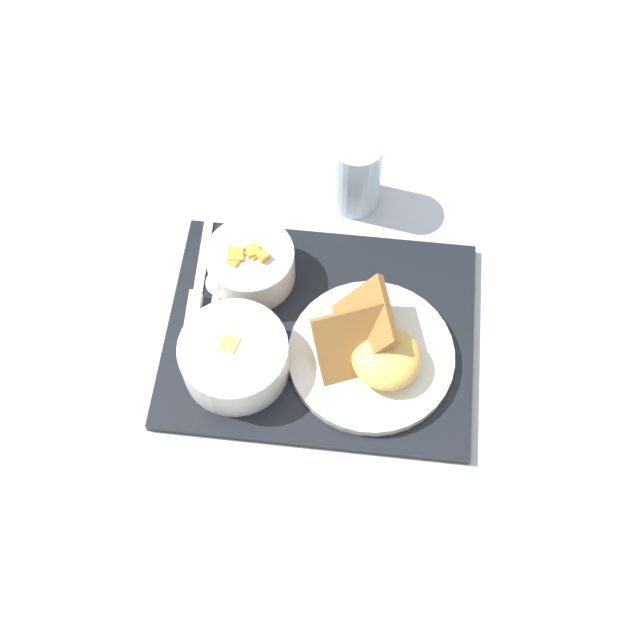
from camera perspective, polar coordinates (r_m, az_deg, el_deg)
ground_plane at (r=1.02m, az=0.00°, el=-1.14°), size 4.00×4.00×0.00m
serving_tray at (r=1.01m, az=0.00°, el=-0.97°), size 0.42×0.35×0.01m
bowl_salad at (r=1.02m, az=-4.95°, el=4.06°), size 0.11×0.11×0.07m
bowl_soup at (r=0.96m, az=-6.11°, el=-2.54°), size 0.13×0.13×0.06m
plate_main at (r=0.97m, az=3.79°, el=-2.35°), size 0.20×0.20×0.08m
knife at (r=1.03m, az=-8.93°, el=0.78°), size 0.03×0.20×0.02m
spoon at (r=1.03m, az=-7.44°, el=1.32°), size 0.04×0.14×0.01m
glass_water at (r=1.09m, az=2.54°, el=10.18°), size 0.07×0.07×0.12m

